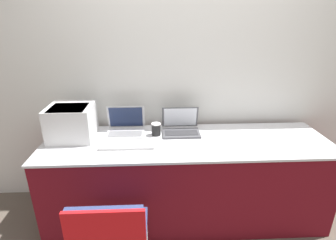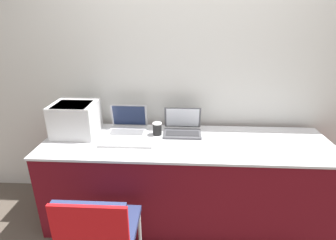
# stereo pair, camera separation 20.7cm
# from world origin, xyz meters

# --- Properties ---
(wall_back) EXTENTS (8.00, 0.05, 2.60)m
(wall_back) POSITION_xyz_m (0.00, 0.78, 1.30)
(wall_back) COLOR silver
(wall_back) RESTS_ON ground_plane
(table) EXTENTS (2.46, 0.71, 0.78)m
(table) POSITION_xyz_m (0.00, 0.35, 0.39)
(table) COLOR maroon
(table) RESTS_ON ground_plane
(printer) EXTENTS (0.37, 0.35, 0.29)m
(printer) POSITION_xyz_m (-0.99, 0.45, 0.94)
(printer) COLOR silver
(printer) RESTS_ON table
(laptop_left) EXTENTS (0.34, 0.27, 0.23)m
(laptop_left) POSITION_xyz_m (-0.54, 0.53, 0.84)
(laptop_left) COLOR #B7B7BC
(laptop_left) RESTS_ON table
(laptop_right) EXTENTS (0.34, 0.26, 0.22)m
(laptop_right) POSITION_xyz_m (-0.04, 0.53, 0.83)
(laptop_right) COLOR #4C4C51
(laptop_right) RESTS_ON table
(external_keyboard) EXTENTS (0.45, 0.17, 0.02)m
(external_keyboard) POSITION_xyz_m (-0.51, 0.27, 0.79)
(external_keyboard) COLOR silver
(external_keyboard) RESTS_ON table
(coffee_cup) EXTENTS (0.08, 0.08, 0.11)m
(coffee_cup) POSITION_xyz_m (-0.26, 0.48, 0.84)
(coffee_cup) COLOR black
(coffee_cup) RESTS_ON table
(chair) EXTENTS (0.44, 0.49, 0.84)m
(chair) POSITION_xyz_m (-0.55, -0.44, 0.53)
(chair) COLOR navy
(chair) RESTS_ON ground_plane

